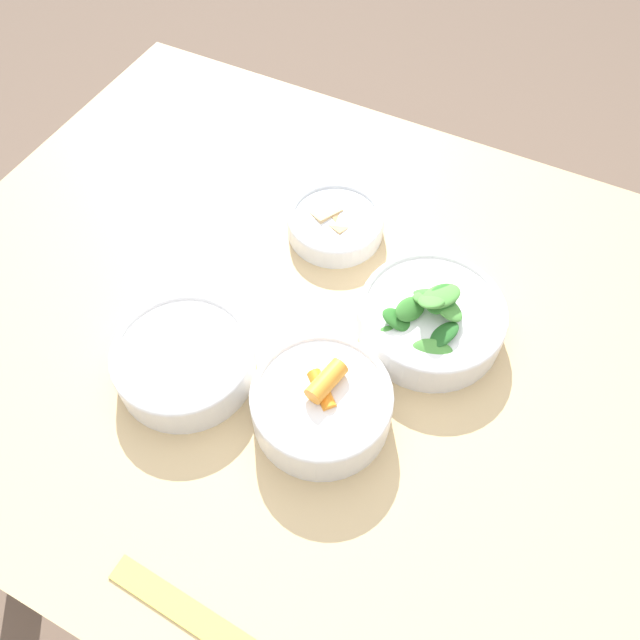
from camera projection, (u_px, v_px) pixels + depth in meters
ground_plane at (309, 494)px, 1.50m from camera, size 10.00×10.00×0.00m
dining_table at (302, 359)px, 0.97m from camera, size 1.13×0.92×0.76m
bowl_carrots at (322, 403)px, 0.76m from camera, size 0.17×0.17×0.08m
bowl_greens at (431, 318)px, 0.83m from camera, size 0.20×0.20×0.10m
bowl_beans_hotdog at (185, 361)px, 0.80m from camera, size 0.18×0.18×0.05m
bowl_cookies at (336, 223)px, 0.94m from camera, size 0.15×0.15×0.04m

